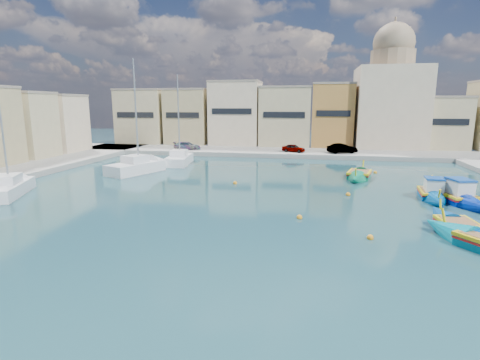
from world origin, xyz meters
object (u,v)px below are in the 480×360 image
(luzzu_blue_cabin, at_px, (432,194))
(yacht_mid, at_px, (16,185))
(luzzu_turquoise_cabin, at_px, (455,197))
(church_block, at_px, (390,96))
(luzzu_green, at_px, (359,175))
(yacht_midnorth, at_px, (149,166))
(luzzu_blue_south, at_px, (462,230))
(yacht_north, at_px, (182,158))

(luzzu_blue_cabin, xyz_separation_m, yacht_mid, (-33.71, -3.70, 0.12))
(luzzu_turquoise_cabin, relative_size, luzzu_blue_cabin, 1.21)
(church_block, relative_size, luzzu_turquoise_cabin, 2.14)
(luzzu_turquoise_cabin, height_order, luzzu_blue_cabin, luzzu_turquoise_cabin)
(luzzu_green, bearing_deg, yacht_midnorth, 179.72)
(church_block, bearing_deg, yacht_mid, -135.67)
(yacht_midnorth, bearing_deg, luzzu_blue_south, -31.65)
(luzzu_turquoise_cabin, bearing_deg, yacht_north, 150.91)
(luzzu_blue_cabin, xyz_separation_m, yacht_midnorth, (-26.75, 7.43, 0.19))
(luzzu_blue_cabin, relative_size, luzzu_blue_south, 0.91)
(church_block, distance_m, luzzu_blue_cabin, 32.42)
(luzzu_blue_cabin, xyz_separation_m, luzzu_blue_south, (-0.88, -8.51, -0.07))
(luzzu_blue_cabin, xyz_separation_m, luzzu_green, (-4.58, 7.33, -0.05))
(luzzu_blue_cabin, relative_size, yacht_north, 0.64)
(luzzu_turquoise_cabin, xyz_separation_m, yacht_midnorth, (-28.10, 8.18, 0.16))
(yacht_mid, bearing_deg, luzzu_blue_cabin, 6.27)
(luzzu_turquoise_cabin, height_order, luzzu_blue_south, luzzu_turquoise_cabin)
(luzzu_turquoise_cabin, bearing_deg, luzzu_blue_south, -106.06)
(luzzu_blue_cabin, height_order, luzzu_blue_south, luzzu_blue_cabin)
(yacht_midnorth, distance_m, yacht_mid, 13.13)
(yacht_mid, bearing_deg, church_block, 44.33)
(luzzu_blue_cabin, bearing_deg, yacht_north, 150.90)
(yacht_north, bearing_deg, luzzu_turquoise_cabin, -29.09)
(yacht_midnorth, bearing_deg, yacht_north, 77.37)
(yacht_mid, bearing_deg, luzzu_turquoise_cabin, 4.82)
(luzzu_blue_cabin, bearing_deg, church_block, 86.07)
(yacht_mid, bearing_deg, luzzu_green, 20.75)
(church_block, xyz_separation_m, yacht_midnorth, (-28.90, -23.89, -7.91))
(luzzu_turquoise_cabin, bearing_deg, yacht_midnorth, 163.77)
(luzzu_blue_cabin, bearing_deg, yacht_midnorth, 164.47)
(luzzu_blue_south, relative_size, yacht_north, 0.70)
(luzzu_turquoise_cabin, distance_m, luzzu_blue_cabin, 1.54)
(luzzu_green, bearing_deg, luzzu_blue_south, -76.86)
(luzzu_turquoise_cabin, distance_m, yacht_mid, 35.18)
(yacht_north, bearing_deg, yacht_mid, -115.42)
(luzzu_turquoise_cabin, distance_m, luzzu_green, 10.02)
(church_block, relative_size, luzzu_blue_cabin, 2.59)
(yacht_north, bearing_deg, luzzu_green, -18.04)
(church_block, relative_size, yacht_midnorth, 1.52)
(luzzu_blue_south, relative_size, yacht_mid, 0.73)
(luzzu_green, distance_m, yacht_mid, 31.14)
(luzzu_blue_south, distance_m, yacht_north, 33.22)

